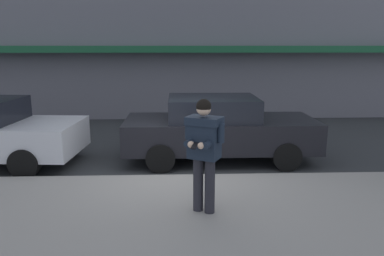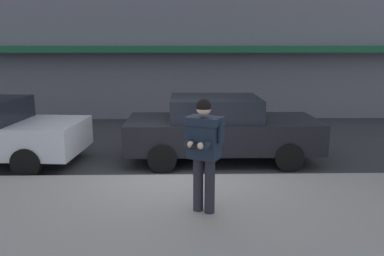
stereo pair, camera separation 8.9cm
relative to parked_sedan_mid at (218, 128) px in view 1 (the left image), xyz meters
The scene contains 5 objects.
ground_plane 1.78m from the parked_sedan_mid, 129.46° to the right, with size 80.00×80.00×0.00m, color #2B2D30.
sidewalk 4.14m from the parked_sedan_mid, 90.17° to the right, with size 32.00×5.30×0.14m, color gray.
curb_paint_line 1.42m from the parked_sedan_mid, 90.60° to the right, with size 28.00×0.12×0.01m, color silver.
parked_sedan_mid is the anchor object (origin of this frame).
man_texting_on_phone 3.27m from the parked_sedan_mid, 100.11° to the right, with size 0.63×0.65×1.81m.
Camera 1 is at (0.05, -7.47, 2.72)m, focal length 35.00 mm.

